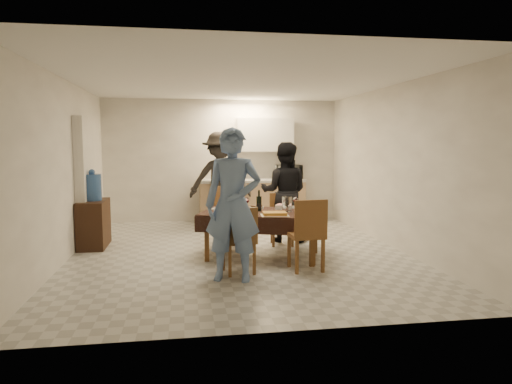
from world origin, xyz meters
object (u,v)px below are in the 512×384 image
wine_bottle (259,201)px  savoury_tart (275,214)px  console (94,224)px  microwave (289,172)px  person_near (233,205)px  person_kitchen (220,180)px  water_jug (92,187)px  water_pitcher (287,204)px  dining_table (263,214)px  person_far (284,192)px

wine_bottle → savoury_tart: wine_bottle is taller
wine_bottle → savoury_tart: size_ratio=0.82×
savoury_tart → console: bearing=151.4°
console → microwave: microwave is taller
savoury_tart → person_near: person_near is taller
console → person_kitchen: size_ratio=0.43×
wine_bottle → person_kitchen: 2.54m
console → water_jug: (0.00, 0.00, 0.59)m
water_jug → person_near: size_ratio=0.23×
console → person_near: size_ratio=0.44×
console → water_pitcher: 3.19m
water_jug → person_kitchen: size_ratio=0.22×
microwave → person_near: 4.37m
savoury_tart → person_kitchen: bearing=100.1°
water_jug → wine_bottle: water_jug is taller
console → dining_table: bearing=-22.8°
water_pitcher → microwave: 3.15m
microwave → person_kitchen: 1.57m
dining_table → water_jug: (-2.60, 1.09, 0.32)m
person_kitchen → person_far: bearing=-57.1°
water_jug → person_far: 3.15m
wine_bottle → person_near: size_ratio=0.17×
person_far → person_kitchen: 1.80m
water_pitcher → person_far: bearing=79.7°
dining_table → wine_bottle: (-0.05, 0.05, 0.19)m
dining_table → person_near: 1.22m
savoury_tart → person_near: bearing=-134.1°
water_pitcher → person_far: 1.12m
savoury_tart → microwave: size_ratio=0.70×
microwave → person_kitchen: (-1.50, -0.45, -0.11)m
wine_bottle → person_far: size_ratio=0.18×
wine_bottle → person_far: bearing=59.0°
water_pitcher → person_kitchen: person_kitchen is taller
savoury_tart → water_pitcher: bearing=52.9°
water_pitcher → person_kitchen: bearing=106.5°
dining_table → wine_bottle: size_ratio=6.39×
water_pitcher → savoury_tart: 0.42m
person_kitchen → water_jug: bearing=-146.0°
water_pitcher → person_far: size_ratio=0.13×
water_pitcher → person_kitchen: 2.72m
dining_table → water_jug: 2.84m
microwave → water_pitcher: bearing=76.6°
wine_bottle → microwave: size_ratio=0.57×
person_far → water_jug: bearing=16.9°
microwave → person_kitchen: bearing=16.7°
dining_table → person_far: size_ratio=1.17×
water_pitcher → savoury_tart: bearing=-127.1°
savoury_tart → microwave: 3.54m
savoury_tart → person_kitchen: 2.99m
console → person_far: 3.18m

